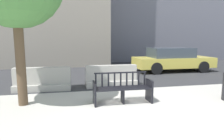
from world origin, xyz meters
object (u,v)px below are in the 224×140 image
(jersey_barrier_centre, at_px, (111,78))
(car_taxi_near, at_px, (172,59))
(jersey_barrier_left, at_px, (43,81))
(street_bench, at_px, (122,90))

(jersey_barrier_centre, bearing_deg, car_taxi_near, 34.93)
(jersey_barrier_centre, height_order, jersey_barrier_left, same)
(street_bench, relative_size, jersey_barrier_left, 0.84)
(jersey_barrier_left, bearing_deg, street_bench, -39.23)
(jersey_barrier_left, distance_m, car_taxi_near, 7.45)
(jersey_barrier_left, bearing_deg, car_taxi_near, 24.24)
(street_bench, xyz_separation_m, jersey_barrier_centre, (0.11, 2.13, -0.06))
(jersey_barrier_left, bearing_deg, jersey_barrier_centre, 2.51)
(car_taxi_near, bearing_deg, street_bench, -130.43)
(street_bench, height_order, jersey_barrier_centre, street_bench)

